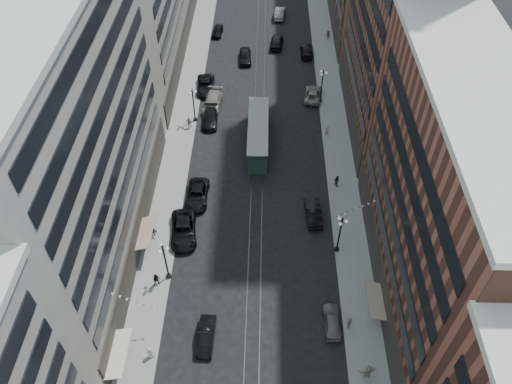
# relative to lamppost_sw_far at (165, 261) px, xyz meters

# --- Properties ---
(ground) EXTENTS (220.00, 220.00, 0.00)m
(ground) POSITION_rel_lamppost_sw_far_xyz_m (9.20, 32.00, -3.10)
(ground) COLOR black
(ground) RESTS_ON ground
(sidewalk_west) EXTENTS (4.00, 180.00, 0.15)m
(sidewalk_west) POSITION_rel_lamppost_sw_far_xyz_m (-1.80, 42.00, -3.02)
(sidewalk_west) COLOR gray
(sidewalk_west) RESTS_ON ground
(sidewalk_east) EXTENTS (4.00, 180.00, 0.15)m
(sidewalk_east) POSITION_rel_lamppost_sw_far_xyz_m (20.20, 42.00, -3.02)
(sidewalk_east) COLOR gray
(sidewalk_east) RESTS_ON ground
(rail_west) EXTENTS (0.12, 180.00, 0.02)m
(rail_west) POSITION_rel_lamppost_sw_far_xyz_m (8.50, 42.00, -3.09)
(rail_west) COLOR #2D2D33
(rail_west) RESTS_ON ground
(rail_east) EXTENTS (0.12, 180.00, 0.02)m
(rail_east) POSITION_rel_lamppost_sw_far_xyz_m (9.90, 42.00, -3.09)
(rail_east) COLOR #2D2D33
(rail_east) RESTS_ON ground
(building_west_mid) EXTENTS (8.00, 36.00, 28.00)m
(building_west_mid) POSITION_rel_lamppost_sw_far_xyz_m (-7.80, 5.00, 10.90)
(building_west_mid) COLOR gray
(building_west_mid) RESTS_ON ground
(building_east_mid) EXTENTS (8.00, 30.00, 24.00)m
(building_east_mid) POSITION_rel_lamppost_sw_far_xyz_m (26.20, -0.00, 8.90)
(building_east_mid) COLOR brown
(building_east_mid) RESTS_ON ground
(lamppost_sw_far) EXTENTS (1.03, 1.14, 5.52)m
(lamppost_sw_far) POSITION_rel_lamppost_sw_far_xyz_m (0.00, 0.00, 0.00)
(lamppost_sw_far) COLOR black
(lamppost_sw_far) RESTS_ON sidewalk_west
(lamppost_sw_mid) EXTENTS (1.03, 1.14, 5.52)m
(lamppost_sw_mid) POSITION_rel_lamppost_sw_far_xyz_m (0.00, 27.00, 0.00)
(lamppost_sw_mid) COLOR black
(lamppost_sw_mid) RESTS_ON sidewalk_west
(lamppost_se_far) EXTENTS (1.03, 1.14, 5.52)m
(lamppost_se_far) POSITION_rel_lamppost_sw_far_xyz_m (18.40, 4.00, 0.00)
(lamppost_se_far) COLOR black
(lamppost_se_far) RESTS_ON sidewalk_east
(lamppost_se_mid) EXTENTS (1.03, 1.14, 5.52)m
(lamppost_se_mid) POSITION_rel_lamppost_sw_far_xyz_m (18.40, 32.00, 0.00)
(lamppost_se_mid) COLOR black
(lamppost_se_mid) RESTS_ON sidewalk_east
(streetcar) EXTENTS (2.73, 12.33, 3.41)m
(streetcar) POSITION_rel_lamppost_sw_far_xyz_m (9.20, 22.17, -1.52)
(streetcar) COLOR #273E30
(streetcar) RESTS_ON ground
(car_2) EXTENTS (3.55, 6.46, 1.72)m
(car_2) POSITION_rel_lamppost_sw_far_xyz_m (0.92, 5.93, -2.24)
(car_2) COLOR black
(car_2) RESTS_ON ground
(car_4) EXTENTS (1.73, 4.19, 1.42)m
(car_4) POSITION_rel_lamppost_sw_far_xyz_m (17.06, -5.23, -2.39)
(car_4) COLOR #67645C
(car_4) RESTS_ON ground
(car_5) EXTENTS (1.70, 4.48, 1.46)m
(car_5) POSITION_rel_lamppost_sw_far_xyz_m (4.70, -7.14, -2.37)
(car_5) COLOR black
(car_5) RESTS_ON ground
(pedestrian_1) EXTENTS (0.88, 0.70, 1.59)m
(pedestrian_1) POSITION_rel_lamppost_sw_far_xyz_m (-0.38, -9.02, -2.15)
(pedestrian_1) COLOR beige
(pedestrian_1) RESTS_ON sidewalk_west
(pedestrian_2) EXTENTS (0.92, 0.62, 1.73)m
(pedestrian_2) POSITION_rel_lamppost_sw_far_xyz_m (-1.04, -1.00, -2.08)
(pedestrian_2) COLOR black
(pedestrian_2) RESTS_ON sidewalk_west
(pedestrian_4) EXTENTS (0.79, 1.10, 1.72)m
(pedestrian_4) POSITION_rel_lamppost_sw_far_xyz_m (18.70, -5.53, -2.09)
(pedestrian_4) COLOR #A69E89
(pedestrian_4) RESTS_ON sidewalk_east
(car_7) EXTENTS (2.63, 5.62, 1.56)m
(car_7) POSITION_rel_lamppost_sw_far_xyz_m (1.91, 11.60, -2.32)
(car_7) COLOR black
(car_7) RESTS_ON ground
(car_8) EXTENTS (3.04, 6.32, 1.78)m
(car_8) POSITION_rel_lamppost_sw_far_xyz_m (2.28, 30.42, -2.21)
(car_8) COLOR gray
(car_8) RESTS_ON ground
(car_9) EXTENTS (2.00, 4.27, 1.41)m
(car_9) POSITION_rel_lamppost_sw_far_xyz_m (1.36, 51.92, -2.39)
(car_9) COLOR black
(car_9) RESTS_ON ground
(car_10) EXTENTS (2.05, 4.97, 1.60)m
(car_10) POSITION_rel_lamppost_sw_far_xyz_m (16.00, 8.99, -2.30)
(car_10) COLOR black
(car_10) RESTS_ON ground
(car_11) EXTENTS (3.03, 5.41, 1.43)m
(car_11) POSITION_rel_lamppost_sw_far_xyz_m (17.34, 33.04, -2.38)
(car_11) COLOR gray
(car_11) RESTS_ON ground
(car_12) EXTENTS (2.13, 5.12, 1.48)m
(car_12) POSITION_rel_lamppost_sw_far_xyz_m (16.98, 45.54, -2.36)
(car_12) COLOR black
(car_12) RESTS_ON ground
(car_13) EXTENTS (2.21, 5.01, 1.68)m
(car_13) POSITION_rel_lamppost_sw_far_xyz_m (6.64, 43.35, -2.26)
(car_13) COLOR black
(car_13) RESTS_ON ground
(car_14) EXTENTS (2.17, 5.12, 1.64)m
(car_14) POSITION_rel_lamppost_sw_far_xyz_m (12.56, 58.56, -2.27)
(car_14) COLOR gray
(car_14) RESTS_ON ground
(pedestrian_5) EXTENTS (1.47, 0.88, 1.53)m
(pedestrian_5) POSITION_rel_lamppost_sw_far_xyz_m (-2.65, 5.77, -2.18)
(pedestrian_5) COLOR black
(pedestrian_5) RESTS_ON sidewalk_west
(pedestrian_6) EXTENTS (1.09, 0.54, 1.81)m
(pedestrian_6) POSITION_rel_lamppost_sw_far_xyz_m (-0.61, 25.36, -2.04)
(pedestrian_6) COLOR #A5A088
(pedestrian_6) RESTS_ON sidewalk_west
(pedestrian_7) EXTENTS (0.83, 0.87, 1.60)m
(pedestrian_7) POSITION_rel_lamppost_sw_far_xyz_m (19.25, 14.24, -2.15)
(pedestrian_7) COLOR black
(pedestrian_7) RESTS_ON sidewalk_east
(pedestrian_8) EXTENTS (0.68, 0.54, 1.64)m
(pedestrian_8) POSITION_rel_lamppost_sw_far_xyz_m (18.76, 24.16, -2.13)
(pedestrian_8) COLOR gray
(pedestrian_8) RESTS_ON sidewalk_east
(pedestrian_9) EXTENTS (1.08, 0.74, 1.55)m
(pedestrian_9) POSITION_rel_lamppost_sw_far_xyz_m (21.01, 50.51, -2.17)
(pedestrian_9) COLOR black
(pedestrian_9) RESTS_ON sidewalk_east
(car_extra_0) EXTENTS (2.30, 5.36, 1.54)m
(car_extra_0) POSITION_rel_lamppost_sw_far_xyz_m (2.21, 26.79, -2.33)
(car_extra_0) COLOR black
(car_extra_0) RESTS_ON ground
(car_extra_1) EXTENTS (2.55, 5.23, 1.72)m
(car_extra_1) POSITION_rel_lamppost_sw_far_xyz_m (11.96, 48.16, -2.24)
(car_extra_1) COLOR black
(car_extra_1) RESTS_ON ground
(car_extra_2) EXTENTS (3.02, 5.90, 1.60)m
(car_extra_2) POSITION_rel_lamppost_sw_far_xyz_m (0.80, 34.85, -2.30)
(car_extra_2) COLOR black
(car_extra_2) RESTS_ON ground
(pedestrian_extra_1) EXTENTS (1.87, 0.85, 1.95)m
(pedestrian_extra_1) POSITION_rel_lamppost_sw_far_xyz_m (19.80, -10.53, -1.97)
(pedestrian_extra_1) COLOR #A7A28A
(pedestrian_extra_1) RESTS_ON sidewalk_east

